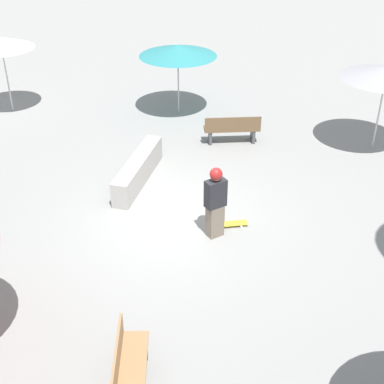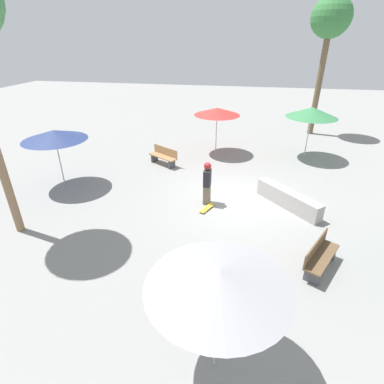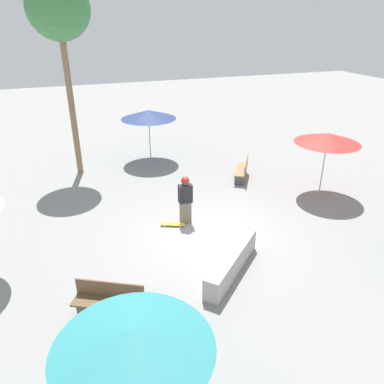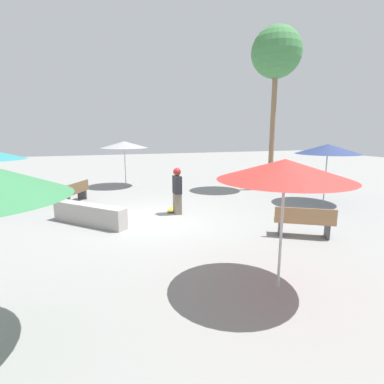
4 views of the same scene
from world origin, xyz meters
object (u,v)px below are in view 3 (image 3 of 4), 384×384
at_px(bench_near, 109,301).
at_px(bench_far, 243,169).
at_px(shade_umbrella_navy, 149,114).
at_px(shade_umbrella_red, 328,138).
at_px(palm_tree_center_left, 59,11).
at_px(concrete_ledge, 232,262).
at_px(shade_umbrella_teal, 133,339).
at_px(skateboard, 173,224).
at_px(skater_main, 185,198).

height_order(bench_near, bench_far, same).
bearing_deg(shade_umbrella_navy, bench_near, 70.68).
bearing_deg(shade_umbrella_red, palm_tree_center_left, -32.32).
relative_size(concrete_ledge, shade_umbrella_navy, 0.92).
xyz_separation_m(bench_far, shade_umbrella_navy, (3.07, -3.49, 1.77)).
relative_size(shade_umbrella_navy, palm_tree_center_left, 0.33).
distance_m(shade_umbrella_red, palm_tree_center_left, 10.88).
height_order(concrete_ledge, shade_umbrella_navy, shade_umbrella_navy).
xyz_separation_m(concrete_ledge, shade_umbrella_teal, (3.22, 3.31, 1.71)).
bearing_deg(skateboard, concrete_ledge, 128.59).
relative_size(skateboard, concrete_ledge, 0.35).
relative_size(skater_main, concrete_ledge, 0.72).
bearing_deg(bench_far, bench_near, 165.19).
xyz_separation_m(skateboard, shade_umbrella_teal, (2.47, 6.19, 1.98)).
xyz_separation_m(bench_far, shade_umbrella_teal, (6.36, 8.92, 1.61)).
height_order(bench_far, palm_tree_center_left, palm_tree_center_left).
bearing_deg(concrete_ledge, shade_umbrella_teal, 45.82).
height_order(concrete_ledge, bench_far, bench_far).
xyz_separation_m(concrete_ledge, shade_umbrella_navy, (-0.07, -9.10, 1.88)).
relative_size(skateboard, palm_tree_center_left, 0.11).
bearing_deg(shade_umbrella_teal, palm_tree_center_left, -90.06).
height_order(concrete_ledge, palm_tree_center_left, palm_tree_center_left).
bearing_deg(skater_main, bench_near, 50.24).
bearing_deg(shade_umbrella_red, skater_main, 3.44).
xyz_separation_m(bench_far, palm_tree_center_left, (6.34, -3.07, 5.97)).
bearing_deg(bench_far, concrete_ledge, -177.61).
bearing_deg(skater_main, shade_umbrella_teal, 66.11).
bearing_deg(palm_tree_center_left, concrete_ledge, 110.26).
distance_m(shade_umbrella_red, shade_umbrella_teal, 10.78).
distance_m(concrete_ledge, bench_far, 6.43).
distance_m(skateboard, shade_umbrella_red, 6.43).
distance_m(bench_near, shade_umbrella_red, 9.57).
bearing_deg(shade_umbrella_teal, skater_main, -115.07).
bearing_deg(skater_main, shade_umbrella_navy, -92.07).
distance_m(skateboard, bench_far, 4.77).
distance_m(bench_near, shade_umbrella_navy, 10.34).
bearing_deg(shade_umbrella_navy, concrete_ledge, 89.57).
xyz_separation_m(skater_main, bench_far, (-3.42, -2.64, -0.46)).
height_order(skateboard, shade_umbrella_navy, shade_umbrella_navy).
height_order(bench_near, shade_umbrella_teal, shade_umbrella_teal).
bearing_deg(shade_umbrella_navy, shade_umbrella_red, 132.03).
height_order(skater_main, bench_near, skater_main).
relative_size(bench_far, palm_tree_center_left, 0.21).
xyz_separation_m(bench_near, bench_far, (-6.44, -6.12, 0.00)).
height_order(bench_near, shade_umbrella_navy, shade_umbrella_navy).
distance_m(shade_umbrella_navy, shade_umbrella_teal, 12.83).
xyz_separation_m(skater_main, shade_umbrella_red, (-5.57, -0.33, 1.34)).
height_order(skateboard, shade_umbrella_teal, shade_umbrella_teal).
height_order(skater_main, shade_umbrella_navy, shade_umbrella_navy).
relative_size(shade_umbrella_navy, shade_umbrella_red, 1.04).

